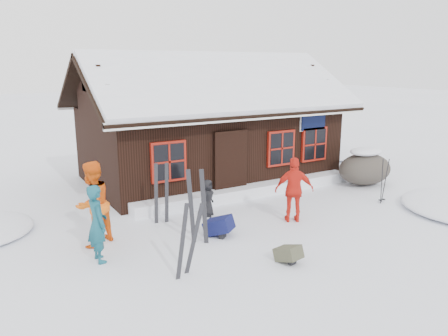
{
  "coord_description": "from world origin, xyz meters",
  "views": [
    {
      "loc": [
        -5.76,
        -8.48,
        3.96
      ],
      "look_at": [
        -0.07,
        1.17,
        1.3
      ],
      "focal_mm": 35.0,
      "sensor_mm": 36.0,
      "label": 1
    }
  ],
  "objects_px": {
    "skier_teal": "(97,223)",
    "skier_orange_left": "(92,204)",
    "skier_orange_right": "(294,190)",
    "skier_crouched": "(208,198)",
    "ski_pair_left": "(188,241)",
    "ski_poles": "(383,181)",
    "backpack_olive": "(288,256)",
    "boulder": "(365,168)",
    "backpack_blue": "(219,229)"
  },
  "relations": [
    {
      "from": "skier_teal",
      "to": "skier_orange_left",
      "type": "relative_size",
      "value": 0.85
    },
    {
      "from": "skier_orange_right",
      "to": "skier_crouched",
      "type": "relative_size",
      "value": 1.68
    },
    {
      "from": "skier_orange_right",
      "to": "ski_pair_left",
      "type": "relative_size",
      "value": 1.14
    },
    {
      "from": "skier_crouched",
      "to": "ski_poles",
      "type": "relative_size",
      "value": 0.74
    },
    {
      "from": "skier_orange_left",
      "to": "skier_orange_right",
      "type": "xyz_separation_m",
      "value": [
        4.83,
        -1.07,
        -0.12
      ]
    },
    {
      "from": "ski_pair_left",
      "to": "backpack_olive",
      "type": "xyz_separation_m",
      "value": [
        1.98,
        -0.57,
        -0.56
      ]
    },
    {
      "from": "skier_teal",
      "to": "skier_crouched",
      "type": "distance_m",
      "value": 3.51
    },
    {
      "from": "skier_orange_left",
      "to": "skier_teal",
      "type": "bearing_deg",
      "value": 45.33
    },
    {
      "from": "skier_teal",
      "to": "backpack_olive",
      "type": "relative_size",
      "value": 3.27
    },
    {
      "from": "boulder",
      "to": "ski_pair_left",
      "type": "bearing_deg",
      "value": -160.19
    },
    {
      "from": "skier_crouched",
      "to": "backpack_blue",
      "type": "bearing_deg",
      "value": -149.7
    },
    {
      "from": "backpack_blue",
      "to": "skier_orange_right",
      "type": "bearing_deg",
      "value": -40.55
    },
    {
      "from": "ski_pair_left",
      "to": "skier_crouched",
      "type": "bearing_deg",
      "value": 56.18
    },
    {
      "from": "skier_teal",
      "to": "backpack_blue",
      "type": "height_order",
      "value": "skier_teal"
    },
    {
      "from": "skier_crouched",
      "to": "ski_pair_left",
      "type": "bearing_deg",
      "value": -166.6
    },
    {
      "from": "boulder",
      "to": "skier_orange_left",
      "type": "bearing_deg",
      "value": -176.76
    },
    {
      "from": "skier_teal",
      "to": "boulder",
      "type": "bearing_deg",
      "value": -84.57
    },
    {
      "from": "backpack_blue",
      "to": "ski_poles",
      "type": "bearing_deg",
      "value": -39.48
    },
    {
      "from": "skier_orange_left",
      "to": "boulder",
      "type": "xyz_separation_m",
      "value": [
        9.2,
        0.52,
        -0.39
      ]
    },
    {
      "from": "ski_poles",
      "to": "backpack_blue",
      "type": "distance_m",
      "value": 5.45
    },
    {
      "from": "skier_orange_right",
      "to": "backpack_olive",
      "type": "height_order",
      "value": "skier_orange_right"
    },
    {
      "from": "skier_teal",
      "to": "ski_poles",
      "type": "height_order",
      "value": "skier_teal"
    },
    {
      "from": "backpack_blue",
      "to": "backpack_olive",
      "type": "relative_size",
      "value": 1.24
    },
    {
      "from": "skier_orange_left",
      "to": "skier_orange_right",
      "type": "relative_size",
      "value": 1.14
    },
    {
      "from": "skier_teal",
      "to": "backpack_blue",
      "type": "bearing_deg",
      "value": -94.58
    },
    {
      "from": "skier_teal",
      "to": "skier_orange_left",
      "type": "xyz_separation_m",
      "value": [
        0.13,
        0.88,
        0.14
      ]
    },
    {
      "from": "skier_teal",
      "to": "ski_poles",
      "type": "relative_size",
      "value": 1.21
    },
    {
      "from": "boulder",
      "to": "ski_poles",
      "type": "xyz_separation_m",
      "value": [
        -1.1,
        -1.68,
        0.07
      ]
    },
    {
      "from": "backpack_blue",
      "to": "backpack_olive",
      "type": "distance_m",
      "value": 2.04
    },
    {
      "from": "skier_orange_right",
      "to": "boulder",
      "type": "distance_m",
      "value": 4.66
    },
    {
      "from": "ski_pair_left",
      "to": "backpack_blue",
      "type": "xyz_separation_m",
      "value": [
        1.48,
        1.41,
        -0.53
      ]
    },
    {
      "from": "skier_crouched",
      "to": "ski_pair_left",
      "type": "height_order",
      "value": "ski_pair_left"
    },
    {
      "from": "skier_teal",
      "to": "ski_poles",
      "type": "xyz_separation_m",
      "value": [
        8.23,
        -0.29,
        -0.18
      ]
    },
    {
      "from": "ski_poles",
      "to": "skier_crouched",
      "type": "bearing_deg",
      "value": 162.41
    },
    {
      "from": "ski_poles",
      "to": "skier_teal",
      "type": "bearing_deg",
      "value": 178.0
    },
    {
      "from": "boulder",
      "to": "backpack_blue",
      "type": "distance_m",
      "value": 6.7
    },
    {
      "from": "skier_crouched",
      "to": "backpack_olive",
      "type": "bearing_deg",
      "value": -130.87
    },
    {
      "from": "skier_orange_right",
      "to": "backpack_olive",
      "type": "xyz_separation_m",
      "value": [
        -1.65,
        -1.86,
        -0.71
      ]
    },
    {
      "from": "ski_pair_left",
      "to": "boulder",
      "type": "bearing_deg",
      "value": 20.64
    },
    {
      "from": "ski_poles",
      "to": "backpack_olive",
      "type": "bearing_deg",
      "value": -160.25
    },
    {
      "from": "backpack_blue",
      "to": "skier_teal",
      "type": "bearing_deg",
      "value": 141.29
    },
    {
      "from": "skier_teal",
      "to": "backpack_olive",
      "type": "distance_m",
      "value": 3.95
    },
    {
      "from": "backpack_olive",
      "to": "skier_orange_right",
      "type": "bearing_deg",
      "value": 37.6
    },
    {
      "from": "skier_orange_right",
      "to": "backpack_blue",
      "type": "distance_m",
      "value": 2.26
    },
    {
      "from": "ski_poles",
      "to": "skier_orange_left",
      "type": "bearing_deg",
      "value": 171.83
    },
    {
      "from": "skier_orange_left",
      "to": "boulder",
      "type": "distance_m",
      "value": 9.22
    },
    {
      "from": "skier_orange_left",
      "to": "ski_poles",
      "type": "distance_m",
      "value": 8.19
    },
    {
      "from": "skier_teal",
      "to": "boulder",
      "type": "xyz_separation_m",
      "value": [
        9.33,
        1.4,
        -0.25
      ]
    },
    {
      "from": "skier_orange_right",
      "to": "ski_poles",
      "type": "relative_size",
      "value": 1.25
    },
    {
      "from": "skier_teal",
      "to": "ski_pair_left",
      "type": "relative_size",
      "value": 1.1
    }
  ]
}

